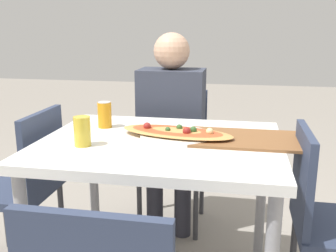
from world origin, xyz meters
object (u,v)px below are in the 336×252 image
Objects in this scene: dining_table at (160,159)px; chair_side_left at (23,181)px; person_seated at (171,118)px; pizza_main at (177,133)px; chair_side_right at (330,217)px; soda_can at (105,115)px; drink_glass at (82,131)px; chair_far_seated at (174,148)px.

dining_table is 0.74m from chair_side_left.
person_seated reaches higher than pizza_main.
chair_side_left is at bearing 41.45° from person_seated.
chair_side_right is at bearing -8.96° from pizza_main.
soda_can is (0.40, 0.10, 0.33)m from chair_side_left.
person_seated reaches higher than chair_side_left.
soda_can is 1.02× the size of drink_glass.
chair_far_seated is at bearing 95.13° from dining_table.
pizza_main is (0.06, 0.06, 0.10)m from dining_table.
soda_can is (-0.37, 0.11, 0.04)m from pizza_main.
chair_side_left is at bearing 153.89° from drink_glass.
chair_far_seated is at bearing -135.44° from chair_side_right.
pizza_main is 4.43× the size of drink_glass.
chair_side_right is 0.70× the size of person_seated.
pizza_main is (0.77, -0.01, 0.29)m from chair_side_left.
dining_table is 0.38m from soda_can.
drink_glass is at bearing -151.61° from pizza_main.
soda_can is (-0.24, -0.46, 0.11)m from person_seated.
chair_far_seated is 1.00× the size of chair_side_right.
dining_table is 0.73m from chair_side_right.
pizza_main is at bearing 100.58° from chair_far_seated.
chair_far_seated is 1.11m from chair_side_right.
chair_side_left is at bearing -165.64° from soda_can.
drink_glass reaches higher than chair_far_seated.
chair_side_right is at bearing -3.72° from dining_table.
chair_side_right is at bearing 138.81° from person_seated.
soda_can reaches higher than pizza_main.
person_seated is 9.59× the size of soda_can.
drink_glass is (-1.01, -0.09, 0.33)m from chair_side_right.
dining_table is at bearing -137.63° from pizza_main.
person_seated is at bearing 102.52° from pizza_main.
soda_can is (-0.24, -0.57, 0.33)m from chair_far_seated.
drink_glass is at bearing 73.41° from person_seated.
chair_far_seated and chair_side_right have the same top height.
soda_can is (-0.31, 0.17, 0.15)m from dining_table.
soda_can reaches higher than chair_far_seated.
chair_far_seated is at bearing -43.52° from chair_side_left.
person_seated reaches higher than dining_table.
drink_glass is (-0.30, -0.14, 0.15)m from dining_table.
chair_far_seated is (-0.07, 0.74, -0.19)m from dining_table.
pizza_main is at bearing -16.80° from soda_can.
soda_can is at bearing 151.48° from dining_table.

